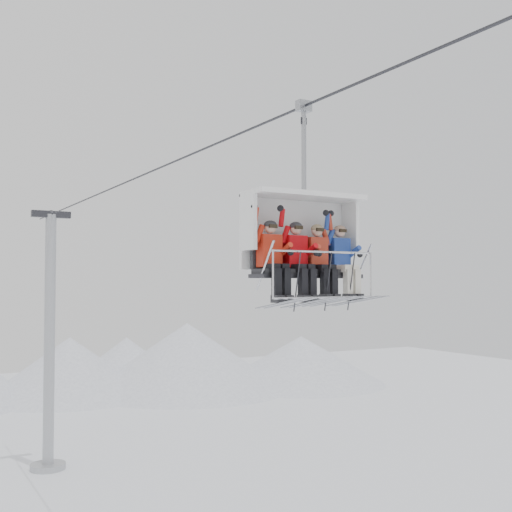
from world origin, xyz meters
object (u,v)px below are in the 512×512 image
chairlift_carrier (301,235)px  skier_center_right (319,258)px  skier_far_right (342,259)px  skier_far_left (272,257)px  skier_center_left (298,257)px  lift_tower_right (49,358)px

chairlift_carrier → skier_center_right: bearing=-51.3°
skier_far_right → skier_far_left: bearing=179.9°
skier_far_left → skier_far_right: size_ratio=1.00×
skier_far_left → skier_center_left: size_ratio=1.00×
skier_far_right → lift_tower_right: bearing=91.9°
skier_center_right → skier_far_right: skier_far_right is taller
lift_tower_right → skier_far_right: 24.56m
lift_tower_right → chairlift_carrier: bearing=-90.0°
chairlift_carrier → skier_center_right: chairlift_carrier is taller
lift_tower_right → skier_center_right: lift_tower_right is taller
skier_center_left → skier_center_right: bearing=-0.4°
chairlift_carrier → skier_far_right: size_ratio=2.36×
skier_center_right → skier_center_left: bearing=179.6°
skier_far_left → skier_center_right: skier_far_left is taller
chairlift_carrier → skier_far_left: chairlift_carrier is taller
skier_far_left → lift_tower_right: bearing=88.0°
chairlift_carrier → skier_far_right: chairlift_carrier is taller
lift_tower_right → skier_center_left: (-0.26, -24.14, 4.45)m
skier_center_left → skier_far_right: bearing=-0.2°
skier_far_left → skier_center_left: 0.59m
lift_tower_right → skier_far_left: 24.56m
chairlift_carrier → skier_center_left: size_ratio=2.36×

